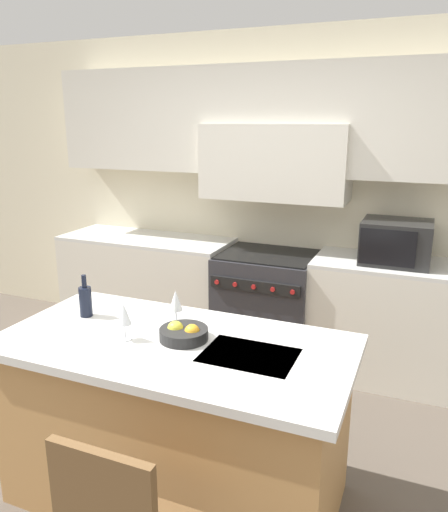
{
  "coord_description": "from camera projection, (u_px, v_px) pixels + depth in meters",
  "views": [
    {
      "loc": [
        1.18,
        -1.89,
        1.99
      ],
      "look_at": [
        0.03,
        0.87,
        1.16
      ],
      "focal_mm": 35.0,
      "sensor_mm": 36.0,
      "label": 1
    }
  ],
  "objects": [
    {
      "name": "wine_glass_far",
      "position": [
        176.0,
        302.0,
        2.66
      ],
      "size": [
        0.07,
        0.07,
        0.19
      ],
      "color": "white",
      "rests_on": "kitchen_island"
    },
    {
      "name": "microwave",
      "position": [
        396.0,
        242.0,
        3.7
      ],
      "size": [
        0.49,
        0.43,
        0.32
      ],
      "color": "black",
      "rests_on": "back_counter"
    },
    {
      "name": "back_cabinetry",
      "position": [
        280.0,
        166.0,
        4.14
      ],
      "size": [
        10.0,
        0.46,
        2.7
      ],
      "color": "beige",
      "rests_on": "ground_plane"
    },
    {
      "name": "range_stove",
      "position": [
        267.0,
        306.0,
        4.21
      ],
      "size": [
        0.79,
        0.7,
        0.92
      ],
      "color": "#2D2D33",
      "rests_on": "ground_plane"
    },
    {
      "name": "back_counter",
      "position": [
        268.0,
        304.0,
        4.23
      ],
      "size": [
        3.91,
        0.62,
        0.95
      ],
      "color": "silver",
      "rests_on": "ground_plane"
    },
    {
      "name": "wine_bottle",
      "position": [
        85.0,
        301.0,
        2.79
      ],
      "size": [
        0.07,
        0.07,
        0.24
      ],
      "color": "black",
      "rests_on": "kitchen_island"
    },
    {
      "name": "fruit_bowl",
      "position": [
        184.0,
        333.0,
        2.51
      ],
      "size": [
        0.25,
        0.25,
        0.09
      ],
      "color": "black",
      "rests_on": "kitchen_island"
    },
    {
      "name": "kitchen_island",
      "position": [
        176.0,
        420.0,
        2.62
      ],
      "size": [
        1.79,
        0.9,
        0.91
      ],
      "color": "#B7844C",
      "rests_on": "ground_plane"
    },
    {
      "name": "wine_glass_near",
      "position": [
        124.0,
        315.0,
        2.48
      ],
      "size": [
        0.07,
        0.07,
        0.19
      ],
      "color": "white",
      "rests_on": "kitchen_island"
    },
    {
      "name": "ground_plane",
      "position": [
        156.0,
        506.0,
        2.65
      ],
      "size": [
        10.0,
        10.0,
        0.0
      ],
      "primitive_type": "plane",
      "color": "brown"
    }
  ]
}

